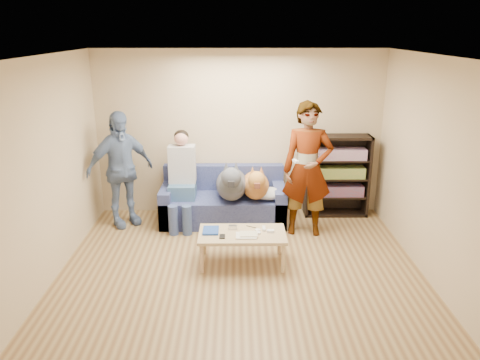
{
  "coord_description": "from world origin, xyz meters",
  "views": [
    {
      "loc": [
        -0.05,
        -4.74,
        2.89
      ],
      "look_at": [
        0.0,
        1.2,
        0.95
      ],
      "focal_mm": 35.0,
      "sensor_mm": 36.0,
      "label": 1
    }
  ],
  "objects_px": {
    "notebook_blue": "(211,230)",
    "dog_tan": "(256,185)",
    "person_standing_left": "(120,169)",
    "person_seated": "(182,175)",
    "person_standing_right": "(307,170)",
    "camera_silver": "(233,227)",
    "sofa": "(224,203)",
    "coffee_table": "(242,236)",
    "bookshelf": "(337,174)",
    "dog_gray": "(232,183)"
  },
  "relations": [
    {
      "from": "notebook_blue",
      "to": "dog_tan",
      "type": "xyz_separation_m",
      "value": [
        0.62,
        1.21,
        0.21
      ]
    },
    {
      "from": "person_standing_left",
      "to": "person_seated",
      "type": "relative_size",
      "value": 1.19
    },
    {
      "from": "person_standing_right",
      "to": "camera_silver",
      "type": "xyz_separation_m",
      "value": [
        -1.06,
        -0.82,
        -0.52
      ]
    },
    {
      "from": "person_standing_left",
      "to": "sofa",
      "type": "distance_m",
      "value": 1.65
    },
    {
      "from": "person_standing_right",
      "to": "coffee_table",
      "type": "bearing_deg",
      "value": -129.71
    },
    {
      "from": "person_standing_right",
      "to": "sofa",
      "type": "height_order",
      "value": "person_standing_right"
    },
    {
      "from": "notebook_blue",
      "to": "dog_tan",
      "type": "height_order",
      "value": "dog_tan"
    },
    {
      "from": "person_standing_left",
      "to": "bookshelf",
      "type": "relative_size",
      "value": 1.35
    },
    {
      "from": "person_standing_right",
      "to": "bookshelf",
      "type": "height_order",
      "value": "person_standing_right"
    },
    {
      "from": "person_seated",
      "to": "coffee_table",
      "type": "height_order",
      "value": "person_seated"
    },
    {
      "from": "notebook_blue",
      "to": "dog_gray",
      "type": "bearing_deg",
      "value": 77.84
    },
    {
      "from": "sofa",
      "to": "bookshelf",
      "type": "distance_m",
      "value": 1.86
    },
    {
      "from": "dog_gray",
      "to": "dog_tan",
      "type": "relative_size",
      "value": 1.1
    },
    {
      "from": "person_standing_left",
      "to": "dog_gray",
      "type": "distance_m",
      "value": 1.67
    },
    {
      "from": "person_standing_left",
      "to": "coffee_table",
      "type": "xyz_separation_m",
      "value": [
        1.8,
        -1.28,
        -0.5
      ]
    },
    {
      "from": "camera_silver",
      "to": "coffee_table",
      "type": "distance_m",
      "value": 0.18
    },
    {
      "from": "notebook_blue",
      "to": "person_seated",
      "type": "distance_m",
      "value": 1.39
    },
    {
      "from": "dog_tan",
      "to": "coffee_table",
      "type": "bearing_deg",
      "value": -99.85
    },
    {
      "from": "person_standing_left",
      "to": "dog_tan",
      "type": "bearing_deg",
      "value": -36.6
    },
    {
      "from": "person_standing_right",
      "to": "dog_tan",
      "type": "height_order",
      "value": "person_standing_right"
    },
    {
      "from": "person_standing_right",
      "to": "person_standing_left",
      "type": "bearing_deg",
      "value": 178.24
    },
    {
      "from": "notebook_blue",
      "to": "camera_silver",
      "type": "distance_m",
      "value": 0.29
    },
    {
      "from": "camera_silver",
      "to": "person_standing_left",
      "type": "bearing_deg",
      "value": 145.49
    },
    {
      "from": "camera_silver",
      "to": "bookshelf",
      "type": "relative_size",
      "value": 0.08
    },
    {
      "from": "notebook_blue",
      "to": "dog_tan",
      "type": "relative_size",
      "value": 0.22
    },
    {
      "from": "camera_silver",
      "to": "dog_tan",
      "type": "relative_size",
      "value": 0.09
    },
    {
      "from": "sofa",
      "to": "coffee_table",
      "type": "height_order",
      "value": "sofa"
    },
    {
      "from": "sofa",
      "to": "bookshelf",
      "type": "bearing_deg",
      "value": 7.4
    },
    {
      "from": "person_standing_left",
      "to": "dog_gray",
      "type": "bearing_deg",
      "value": -37.64
    },
    {
      "from": "person_standing_right",
      "to": "notebook_blue",
      "type": "height_order",
      "value": "person_standing_right"
    },
    {
      "from": "person_standing_left",
      "to": "camera_silver",
      "type": "height_order",
      "value": "person_standing_left"
    },
    {
      "from": "notebook_blue",
      "to": "coffee_table",
      "type": "bearing_deg",
      "value": -7.13
    },
    {
      "from": "dog_tan",
      "to": "bookshelf",
      "type": "distance_m",
      "value": 1.37
    },
    {
      "from": "person_seated",
      "to": "bookshelf",
      "type": "distance_m",
      "value": 2.45
    },
    {
      "from": "person_standing_left",
      "to": "dog_tan",
      "type": "xyz_separation_m",
      "value": [
        2.02,
        -0.01,
        -0.24
      ]
    },
    {
      "from": "notebook_blue",
      "to": "dog_gray",
      "type": "relative_size",
      "value": 0.2
    },
    {
      "from": "person_standing_left",
      "to": "notebook_blue",
      "type": "distance_m",
      "value": 1.92
    },
    {
      "from": "person_standing_left",
      "to": "camera_silver",
      "type": "bearing_deg",
      "value": -70.75
    },
    {
      "from": "person_standing_left",
      "to": "person_seated",
      "type": "xyz_separation_m",
      "value": [
        0.91,
        0.02,
        -0.1
      ]
    },
    {
      "from": "dog_gray",
      "to": "coffee_table",
      "type": "relative_size",
      "value": 1.16
    },
    {
      "from": "dog_gray",
      "to": "notebook_blue",
      "type": "bearing_deg",
      "value": -102.16
    },
    {
      "from": "bookshelf",
      "to": "notebook_blue",
      "type": "bearing_deg",
      "value": -140.07
    },
    {
      "from": "person_standing_right",
      "to": "dog_tan",
      "type": "relative_size",
      "value": 1.66
    },
    {
      "from": "notebook_blue",
      "to": "dog_gray",
      "type": "distance_m",
      "value": 1.24
    },
    {
      "from": "person_seated",
      "to": "coffee_table",
      "type": "distance_m",
      "value": 1.63
    },
    {
      "from": "person_standing_right",
      "to": "person_seated",
      "type": "height_order",
      "value": "person_standing_right"
    },
    {
      "from": "dog_gray",
      "to": "person_standing_left",
      "type": "bearing_deg",
      "value": 178.6
    },
    {
      "from": "camera_silver",
      "to": "dog_gray",
      "type": "distance_m",
      "value": 1.14
    },
    {
      "from": "person_standing_right",
      "to": "bookshelf",
      "type": "bearing_deg",
      "value": 55.9
    },
    {
      "from": "notebook_blue",
      "to": "sofa",
      "type": "relative_size",
      "value": 0.14
    }
  ]
}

